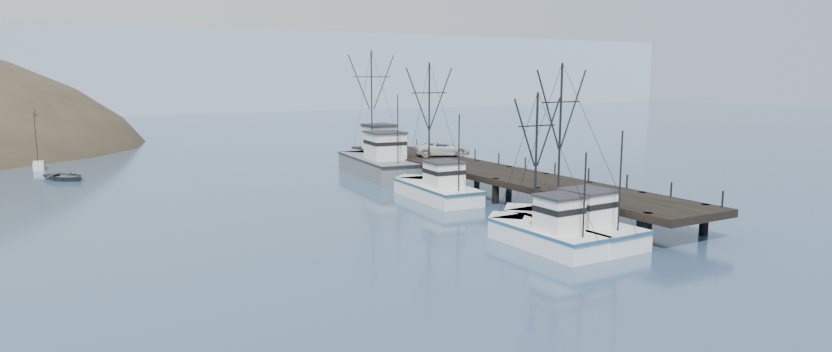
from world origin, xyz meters
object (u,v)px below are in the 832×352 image
Objects in this scene: trawler_mid at (543,233)px; work_vessel at (377,163)px; pier at (486,172)px; trawler_far at (435,189)px; pier_shed at (379,137)px; trawler_near at (569,225)px; motorboat at (65,180)px; pickup_truck at (443,148)px.

work_vessel reaches higher than trawler_mid.
trawler_far is at bearing -171.56° from pier.
trawler_mid reaches higher than pier_shed.
trawler_mid is at bearing -97.52° from work_vessel.
work_vessel is (1.26, 29.45, 0.41)m from trawler_near.
trawler_mid is 0.61× the size of work_vessel.
trawler_near is at bearing 16.40° from trawler_mid.
pier is 13.75× the size of pier_shed.
pier_shed reaches higher than motorboat.
pickup_truck is at bearing 70.22° from trawler_mid.
trawler_mid is at bearing -115.24° from pier.
trawler_far is 14.16m from work_vessel.
trawler_mid is 0.82× the size of trawler_far.
work_vessel is 5.87m from pier_shed.
work_vessel is (3.99, 30.26, 0.41)m from trawler_mid.
pier is 18.14m from pier_shed.
pier_shed is (-1.47, 18.00, 1.73)m from pier.
pickup_truck is at bearing -70.82° from pier_shed.
pier is 3.95× the size of trawler_near.
pier is 9.65m from pickup_truck.
work_vessel reaches higher than pier_shed.
pier_shed reaches higher than pier.
trawler_mid is 28.25m from pickup_truck.
pickup_truck is (5.55, -3.74, 1.55)m from work_vessel.
trawler_near is (-5.30, -16.25, -0.87)m from pier.
pickup_truck is (9.54, 26.52, 1.96)m from trawler_mid.
work_vessel is 6.87m from pickup_truck.
trawler_far reaches higher than trawler_mid.
pier is 8.87× the size of motorboat.
motorboat is (-30.53, 7.16, -3.42)m from pier_shed.
trawler_near is at bearing -88.45° from trawler_far.
work_vessel reaches higher than motorboat.
motorboat is (-33.50, 15.69, -2.78)m from pickup_truck.
pier_shed is at bearing 40.78° from pickup_truck.
trawler_far is at bearing 81.86° from trawler_mid.
trawler_near reaches higher than trawler_mid.
pier is at bearing -71.41° from motorboat.
pier_shed is at bearing 77.29° from trawler_far.
trawler_near is 2.85m from trawler_mid.
pier is 4.67× the size of trawler_mid.
trawler_mid is 30.52m from work_vessel.
trawler_mid reaches higher than pier.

